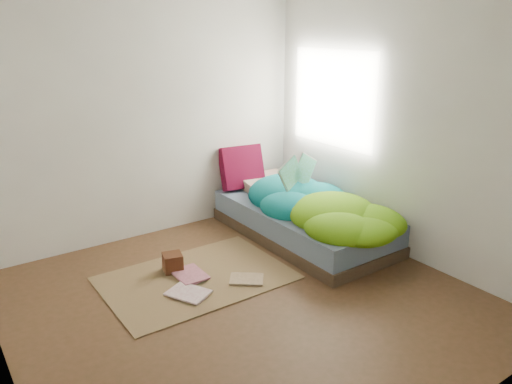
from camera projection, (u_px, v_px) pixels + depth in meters
ground at (245, 300)px, 4.09m from camera, size 3.50×3.50×0.00m
room_walls at (244, 101)px, 3.58m from camera, size 3.54×3.54×2.62m
bed at (303, 222)px, 5.25m from camera, size 1.00×2.00×0.34m
duvet at (318, 197)px, 4.97m from camera, size 0.96×1.84×0.34m
rug at (197, 278)px, 4.43m from camera, size 1.60×1.10×0.01m
pillow_floral at (264, 182)px, 5.80m from camera, size 0.56×0.37×0.12m
pillow_magenta at (242, 167)px, 5.73m from camera, size 0.51×0.22×0.49m
open_book at (299, 162)px, 5.06m from camera, size 0.46×0.16×0.28m
wooden_box at (173, 262)px, 4.52m from camera, size 0.20×0.20×0.17m
floor_book_a at (179, 300)px, 4.04m from camera, size 0.37×0.41×0.03m
floor_book_b at (177, 279)px, 4.37m from camera, size 0.25×0.34×0.03m
floor_book_c at (246, 285)px, 4.27m from camera, size 0.36×0.35×0.02m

